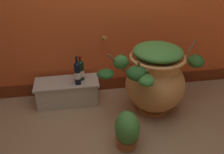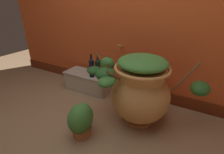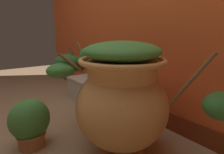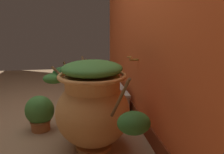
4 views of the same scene
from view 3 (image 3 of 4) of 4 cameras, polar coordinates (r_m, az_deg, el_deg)
The scene contains 6 objects.
ground_plane at distance 1.70m, azimuth -23.79°, elevation -18.21°, with size 7.00×7.00×0.00m, color #9E7A56.
terracotta_urn at distance 1.36m, azimuth 2.70°, elevation -5.52°, with size 1.31×0.77×0.80m.
stone_ledge at distance 2.37m, azimuth -5.99°, elevation -3.92°, with size 0.74×0.33×0.28m.
wine_bottle_left at distance 2.18m, azimuth -3.33°, elevation 1.43°, with size 0.08×0.08×0.29m.
wine_bottle_middle at distance 2.16m, azimuth -6.12°, elevation 1.76°, with size 0.07×0.07×0.34m.
potted_shrub at distance 1.60m, azimuth -23.02°, elevation -12.37°, with size 0.23×0.30×0.38m.
Camera 3 is at (1.44, -0.26, 0.86)m, focal length 31.04 mm.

